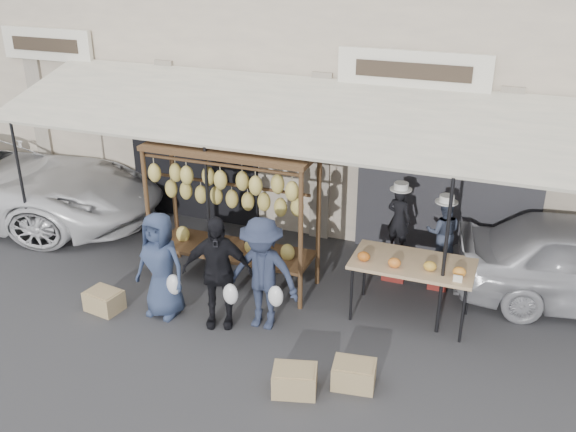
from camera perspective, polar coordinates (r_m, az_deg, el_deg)
name	(u,v)px	position (r m, az deg, el deg)	size (l,w,h in m)	color
ground_plane	(239,339)	(8.98, -4.36, -10.87)	(90.00, 90.00, 0.00)	#2D2D30
shophouse	(370,11)	(13.59, 7.29, 17.60)	(24.00, 6.15, 7.30)	beige
awning	(298,115)	(9.81, 0.89, 8.93)	(10.00, 2.35, 2.92)	beige
banana_rack	(230,191)	(9.63, -5.16, 2.24)	(2.60, 0.90, 2.24)	#3C2318
produce_table	(413,265)	(9.12, 11.02, -4.32)	(1.70, 0.90, 1.04)	tan
vendor_left	(399,219)	(10.10, 9.81, -0.28)	(0.39, 0.25, 1.06)	black
vendor_right	(443,233)	(10.00, 13.64, -1.44)	(0.52, 0.41, 1.07)	#333B4F
customer_left	(161,265)	(9.29, -11.24, -4.30)	(0.78, 0.50, 1.59)	navy
customer_mid	(217,272)	(8.92, -6.33, -4.96)	(0.97, 0.40, 1.66)	black
customer_right	(262,274)	(8.82, -2.32, -5.16)	(1.07, 0.62, 1.66)	#252D44
stool_left	(395,263)	(10.44, 9.51, -4.19)	(0.35, 0.35, 0.50)	maroon
stool_right	(439,275)	(10.33, 13.24, -5.15)	(0.29, 0.29, 0.41)	maroon
crate_near_a	(295,380)	(7.99, 0.60, -14.41)	(0.53, 0.40, 0.32)	tan
crate_near_b	(354,374)	(8.13, 5.88, -13.84)	(0.52, 0.39, 0.31)	tan
crate_far	(104,301)	(9.88, -16.02, -7.25)	(0.50, 0.38, 0.30)	tan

